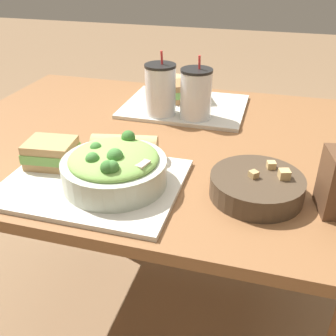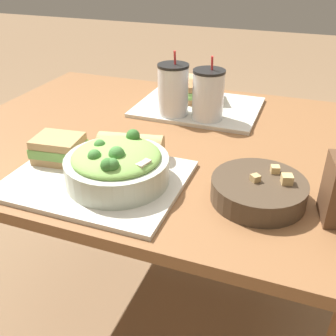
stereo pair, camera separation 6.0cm
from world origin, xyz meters
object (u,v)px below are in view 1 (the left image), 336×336
Objects in this scene: soup_bowl at (257,186)px; drink_cup_dark at (160,91)px; salad_bowl at (114,167)px; sandwich_near at (51,153)px; sandwich_far at (189,91)px; drink_cup_red at (196,95)px; baguette_near at (125,147)px; baguette_far at (187,85)px.

drink_cup_dark is (-0.34, 0.39, 0.06)m from soup_bowl.
salad_bowl is 1.15× the size of soup_bowl.
soup_bowl is 0.51m from sandwich_near.
sandwich_near is at bearing -135.78° from sandwich_far.
salad_bowl is 0.45m from drink_cup_red.
baguette_near is 1.18× the size of sandwich_far.
baguette_far is at bearing 84.71° from sandwich_far.
drink_cup_dark reaches higher than soup_bowl.
sandwich_near is 0.43m from drink_cup_dark.
drink_cup_dark reaches higher than baguette_far.
baguette_near is at bearing 168.79° from soup_bowl.
soup_bowl is 1.57× the size of baguette_far.
baguette_far is (-0.02, 0.07, 0.00)m from sandwich_far.
baguette_far is 0.23m from drink_cup_dark.
drink_cup_dark is at bearing 131.45° from soup_bowl.
baguette_far is at bearing 110.05° from drink_cup_red.
baguette_near is (-0.34, 0.07, 0.02)m from soup_bowl.
drink_cup_dark is at bearing -169.66° from baguette_far.
baguette_near is 1.33× the size of baguette_far.
salad_bowl reaches higher than baguette_near.
salad_bowl is 1.83× the size of sandwich_near.
sandwich_near is 0.59m from sandwich_far.
soup_bowl is 0.61m from sandwich_far.
sandwich_far is 0.17m from drink_cup_red.
soup_bowl is 0.68m from baguette_far.
soup_bowl is at bearing -112.28° from baguette_near.
salad_bowl reaches higher than sandwich_near.
salad_bowl is at bearing 178.46° from baguette_near.
salad_bowl is 0.66m from baguette_far.
soup_bowl is 1.05× the size of drink_cup_red.
drink_cup_dark is at bearing 93.15° from salad_bowl.
sandwich_near is 0.87× the size of sandwich_far.
salad_bowl reaches higher than soup_bowl.
sandwich_near is 0.65m from baguette_far.
salad_bowl is 0.19m from sandwich_near.
baguette_far reaches higher than soup_bowl.
salad_bowl is 0.44m from drink_cup_dark.
salad_bowl reaches higher than baguette_far.
baguette_far is at bearing 89.00° from salad_bowl.
baguette_near is 0.54m from baguette_far.
sandwich_near reaches higher than soup_bowl.
sandwich_far is at bearing -141.99° from baguette_far.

